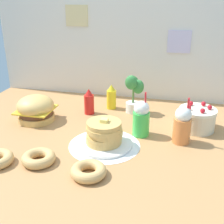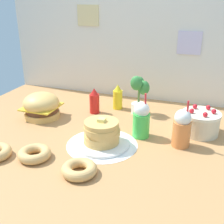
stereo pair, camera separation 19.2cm
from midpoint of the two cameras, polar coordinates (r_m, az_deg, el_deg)
name	(u,v)px [view 1 (the left image)]	position (r m, az deg, el deg)	size (l,w,h in m)	color
ground_plane	(104,141)	(1.94, -4.51, -5.78)	(2.48, 1.79, 0.02)	#B27F4C
back_wall	(129,46)	(2.60, 1.23, 12.99)	(2.48, 0.04, 0.94)	silver
doily_mat	(105,145)	(1.86, -4.48, -6.66)	(0.46, 0.46, 0.00)	white
burger	(36,109)	(2.27, -17.32, 0.55)	(0.28, 0.28, 0.20)	#DBA859
pancake_stack	(104,135)	(1.83, -4.57, -4.62)	(0.36, 0.36, 0.18)	white
layer_cake	(197,119)	(2.10, 14.11, -1.37)	(0.26, 0.26, 0.19)	beige
ketchup_bottle	(89,102)	(2.31, -6.97, 1.89)	(0.08, 0.08, 0.21)	red
mustard_bottle	(111,97)	(2.41, -2.41, 2.88)	(0.08, 0.08, 0.21)	yellow
cream_soda_cup	(141,118)	(1.94, 3.03, -1.36)	(0.12, 0.12, 0.32)	green
orange_float_cup	(182,125)	(1.88, 11.02, -2.62)	(0.12, 0.12, 0.32)	orange
donut_chocolate	(39,158)	(1.75, -17.54, -8.80)	(0.20, 0.20, 0.06)	tan
donut_vanilla	(89,171)	(1.57, -8.26, -11.62)	(0.20, 0.20, 0.06)	tan
potted_plant	(134,92)	(2.30, 1.94, 3.89)	(0.15, 0.13, 0.32)	white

